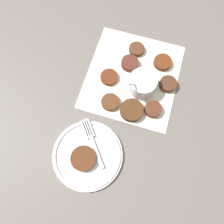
# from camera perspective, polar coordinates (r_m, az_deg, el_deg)

# --- Properties ---
(ground_plane) EXTENTS (4.00, 4.00, 0.00)m
(ground_plane) POSITION_cam_1_polar(r_m,az_deg,el_deg) (0.81, 5.16, 8.76)
(ground_plane) COLOR #605B56
(napkin) EXTENTS (0.36, 0.34, 0.00)m
(napkin) POSITION_cam_1_polar(r_m,az_deg,el_deg) (0.81, 5.64, 9.20)
(napkin) COLOR silver
(napkin) RESTS_ON ground_plane
(sauce_bowl) EXTENTS (0.11, 0.10, 0.11)m
(sauce_bowl) POSITION_cam_1_polar(r_m,az_deg,el_deg) (0.77, 7.88, 7.25)
(sauce_bowl) COLOR silver
(sauce_bowl) RESTS_ON napkin
(fritter_0) EXTENTS (0.06, 0.06, 0.01)m
(fritter_0) POSITION_cam_1_polar(r_m,az_deg,el_deg) (0.79, -0.74, 9.08)
(fritter_0) COLOR #562815
(fritter_0) RESTS_ON napkin
(fritter_1) EXTENTS (0.07, 0.07, 0.02)m
(fritter_1) POSITION_cam_1_polar(r_m,az_deg,el_deg) (0.84, 13.08, 12.54)
(fritter_1) COLOR #5A2B15
(fritter_1) RESTS_ON napkin
(fritter_2) EXTENTS (0.06, 0.06, 0.02)m
(fritter_2) POSITION_cam_1_polar(r_m,az_deg,el_deg) (0.82, 4.67, 12.58)
(fritter_2) COLOR #50261D
(fritter_2) RESTS_ON napkin
(fritter_3) EXTENTS (0.06, 0.06, 0.02)m
(fritter_3) POSITION_cam_1_polar(r_m,az_deg,el_deg) (0.75, 10.66, 0.74)
(fritter_3) COLOR #522C1C
(fritter_3) RESTS_ON napkin
(fritter_4) EXTENTS (0.06, 0.06, 0.02)m
(fritter_4) POSITION_cam_1_polar(r_m,az_deg,el_deg) (0.80, 14.42, 7.10)
(fritter_4) COLOR #492A1C
(fritter_4) RESTS_ON napkin
(fritter_5) EXTENTS (0.08, 0.08, 0.02)m
(fritter_5) POSITION_cam_1_polar(r_m,az_deg,el_deg) (0.74, 5.13, 0.46)
(fritter_5) COLOR #492B17
(fritter_5) RESTS_ON napkin
(fritter_6) EXTENTS (0.06, 0.06, 0.01)m
(fritter_6) POSITION_cam_1_polar(r_m,az_deg,el_deg) (0.75, -0.43, 2.60)
(fritter_6) COLOR #51301C
(fritter_6) RESTS_ON napkin
(fritter_7) EXTENTS (0.06, 0.06, 0.02)m
(fritter_7) POSITION_cam_1_polar(r_m,az_deg,el_deg) (0.86, 6.46, 16.00)
(fritter_7) COLOR #4E2E1D
(fritter_7) RESTS_ON napkin
(serving_plate) EXTENTS (0.23, 0.23, 0.02)m
(serving_plate) POSITION_cam_1_polar(r_m,az_deg,el_deg) (0.72, -6.39, -11.10)
(serving_plate) COLOR silver
(serving_plate) RESTS_ON ground_plane
(fritter_on_plate) EXTENTS (0.08, 0.08, 0.01)m
(fritter_on_plate) POSITION_cam_1_polar(r_m,az_deg,el_deg) (0.70, -7.50, -11.92)
(fritter_on_plate) COLOR #512D19
(fritter_on_plate) RESTS_ON serving_plate
(fork) EXTENTS (0.14, 0.13, 0.00)m
(fork) POSITION_cam_1_polar(r_m,az_deg,el_deg) (0.71, -5.53, -6.72)
(fork) COLOR silver
(fork) RESTS_ON serving_plate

